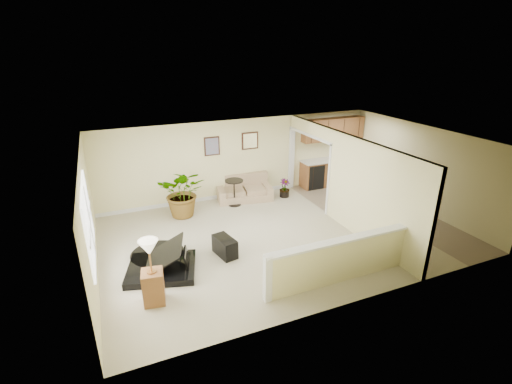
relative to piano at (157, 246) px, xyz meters
name	(u,v)px	position (x,y,z in m)	size (l,w,h in m)	color
floor	(283,234)	(3.25, 0.37, -0.57)	(9.00, 9.00, 0.00)	tan
back_wall	(241,158)	(3.25, 3.37, 0.68)	(9.00, 0.04, 2.50)	beige
front_wall	(360,245)	(3.25, -2.63, 0.68)	(9.00, 0.04, 2.50)	beige
left_wall	(89,221)	(-1.25, 0.37, 0.68)	(0.04, 6.00, 2.50)	beige
right_wall	(420,168)	(7.75, 0.37, 0.68)	(0.04, 6.00, 2.50)	beige
ceiling	(285,141)	(3.25, 0.37, 1.93)	(9.00, 6.00, 0.04)	white
kitchen_vinyl	(379,214)	(6.40, 0.37, -0.57)	(2.70, 6.00, 0.01)	tan
interior_partition	(338,178)	(5.05, 0.62, 0.65)	(0.18, 5.99, 2.50)	beige
pony_half_wall	(337,260)	(3.32, -1.93, -0.05)	(3.42, 0.22, 1.00)	beige
left_window	(88,222)	(-1.24, -0.13, 0.88)	(0.05, 2.15, 1.45)	white
wall_art_left	(212,146)	(2.30, 3.34, 1.18)	(0.48, 0.04, 0.58)	#341D13
wall_mirror	(250,141)	(3.55, 3.34, 1.23)	(0.55, 0.04, 0.55)	#341D13
kitchen_cabinets	(330,161)	(6.44, 3.10, 0.30)	(2.36, 0.65, 2.33)	brown
piano	(157,246)	(0.00, 0.00, 0.00)	(1.95, 1.95, 1.36)	black
piano_bench	(225,247)	(1.53, -0.02, -0.35)	(0.34, 0.67, 0.45)	black
loveseat	(243,187)	(3.20, 3.07, -0.20)	(1.87, 1.25, 0.98)	tan
accent_table	(234,189)	(2.74, 2.67, -0.05)	(0.56, 0.56, 0.81)	black
palm_plant	(184,193)	(1.16, 2.50, 0.14)	(1.65, 1.56, 1.45)	black
small_plant	(285,189)	(4.47, 2.67, -0.32)	(0.37, 0.37, 0.60)	black
lamp_stand	(152,277)	(-0.27, -1.13, 0.00)	(0.45, 0.45, 1.35)	brown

